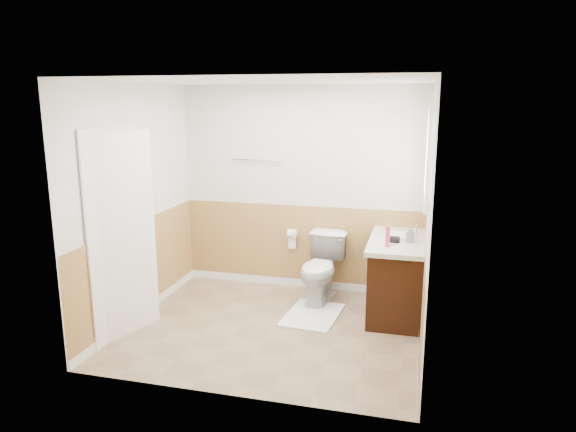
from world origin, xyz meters
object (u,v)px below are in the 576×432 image
(toilet, at_px, (321,269))
(soap_dispenser, at_px, (410,234))
(bath_mat, at_px, (313,315))
(lotion_bottle, at_px, (388,236))
(vanity_cabinet, at_px, (397,279))

(toilet, xyz_separation_m, soap_dispenser, (1.00, -0.24, 0.55))
(bath_mat, height_order, soap_dispenser, soap_dispenser)
(bath_mat, bearing_deg, lotion_bottle, -0.57)
(toilet, relative_size, lotion_bottle, 3.58)
(toilet, bearing_deg, soap_dispenser, -7.86)
(bath_mat, relative_size, vanity_cabinet, 0.73)
(lotion_bottle, bearing_deg, bath_mat, 179.43)
(vanity_cabinet, xyz_separation_m, lotion_bottle, (-0.10, -0.30, 0.56))
(toilet, bearing_deg, lotion_bottle, -25.78)
(bath_mat, bearing_deg, vanity_cabinet, 18.32)
(toilet, height_order, vanity_cabinet, vanity_cabinet)
(toilet, distance_m, vanity_cabinet, 0.89)
(vanity_cabinet, height_order, lotion_bottle, lotion_bottle)
(bath_mat, height_order, lotion_bottle, lotion_bottle)
(toilet, xyz_separation_m, lotion_bottle, (0.78, -0.47, 0.57))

